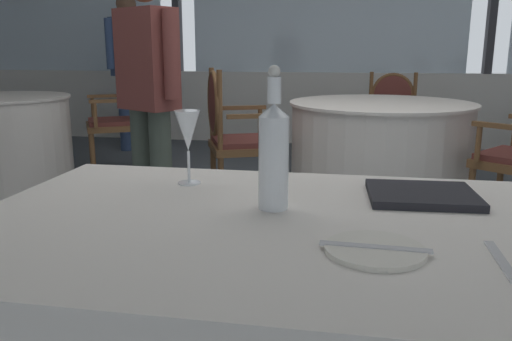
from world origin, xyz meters
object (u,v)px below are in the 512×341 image
at_px(dining_chair_0_0, 232,129).
at_px(water_bottle, 274,153).
at_px(side_plate, 375,250).
at_px(dining_chair_0_2, 390,113).
at_px(diner_person_0, 148,89).
at_px(wine_glass, 188,133).
at_px(dining_chair_1_2, 123,114).
at_px(menu_book, 422,195).
at_px(diner_person_1, 129,63).

bearing_deg(dining_chair_0_0, water_bottle, -96.82).
distance_m(side_plate, dining_chair_0_2, 4.00).
xyz_separation_m(dining_chair_0_0, diner_person_0, (-0.38, -0.52, 0.31)).
xyz_separation_m(side_plate, wine_glass, (-0.49, 0.43, 0.14)).
xyz_separation_m(dining_chair_0_0, dining_chair_1_2, (-1.18, 0.85, -0.02)).
relative_size(menu_book, dining_chair_1_2, 0.28).
relative_size(menu_book, dining_chair_0_2, 0.29).
height_order(side_plate, dining_chair_0_0, dining_chair_0_0).
height_order(wine_glass, dining_chair_0_0, dining_chair_0_0).
relative_size(dining_chair_0_0, dining_chair_1_2, 1.06).
distance_m(water_bottle, wine_glass, 0.33).
distance_m(water_bottle, menu_book, 0.41).
relative_size(side_plate, wine_glass, 0.91).
bearing_deg(diner_person_0, diner_person_1, -123.32).
bearing_deg(dining_chair_0_2, side_plate, 3.27).
height_order(dining_chair_0_2, diner_person_1, diner_person_1).
bearing_deg(diner_person_0, dining_chair_1_2, -118.83).
distance_m(dining_chair_1_2, diner_person_1, 1.34).
bearing_deg(dining_chair_0_0, diner_person_1, 106.36).
height_order(wine_glass, dining_chair_0_2, wine_glass).
height_order(water_bottle, dining_chair_0_0, water_bottle).
bearing_deg(menu_book, diner_person_0, 127.71).
relative_size(dining_chair_1_2, diner_person_1, 0.55).
bearing_deg(wine_glass, dining_chair_0_2, 77.15).
distance_m(wine_glass, dining_chair_0_2, 3.66).
height_order(side_plate, diner_person_1, diner_person_1).
distance_m(dining_chair_0_0, diner_person_1, 2.64).
bearing_deg(side_plate, water_bottle, 133.56).
distance_m(dining_chair_0_0, dining_chair_0_2, 1.89).
relative_size(wine_glass, diner_person_1, 0.12).
bearing_deg(dining_chair_1_2, dining_chair_0_0, 114.95).
bearing_deg(side_plate, menu_book, 71.16).
distance_m(menu_book, diner_person_1, 4.91).
bearing_deg(diner_person_0, water_bottle, 60.79).
bearing_deg(dining_chair_1_2, menu_book, 96.69).
distance_m(side_plate, diner_person_1, 5.17).
relative_size(dining_chair_1_2, diner_person_0, 0.60).
relative_size(side_plate, menu_book, 0.71).
distance_m(menu_book, diner_person_0, 2.09).
bearing_deg(dining_chair_1_2, dining_chair_0_2, 165.86).
bearing_deg(diner_person_0, dining_chair_0_2, 173.25).
xyz_separation_m(menu_book, dining_chair_1_2, (-2.16, 2.95, -0.19)).
height_order(menu_book, dining_chair_0_0, dining_chair_0_0).
xyz_separation_m(menu_book, dining_chair_0_0, (-0.98, 2.11, -0.17)).
height_order(side_plate, wine_glass, wine_glass).
xyz_separation_m(dining_chair_1_2, diner_person_0, (0.80, -1.37, 0.33)).
xyz_separation_m(side_plate, menu_book, (0.13, 0.39, 0.01)).
height_order(dining_chair_0_0, diner_person_0, diner_person_0).
bearing_deg(water_bottle, dining_chair_0_2, 81.73).
xyz_separation_m(dining_chair_0_2, diner_person_1, (-2.79, 0.55, 0.43)).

